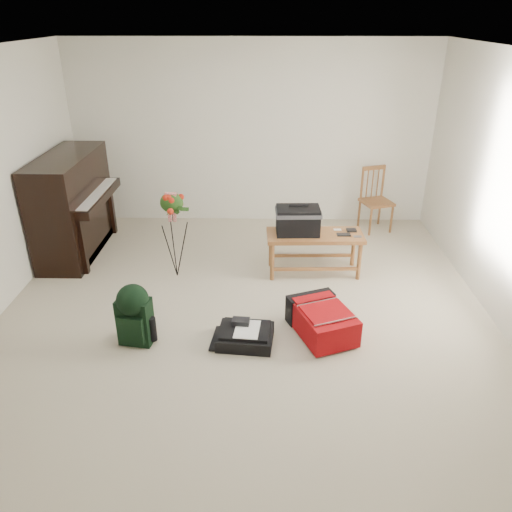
{
  "coord_description": "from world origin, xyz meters",
  "views": [
    {
      "loc": [
        0.21,
        -4.17,
        2.8
      ],
      "look_at": [
        0.11,
        0.35,
        0.56
      ],
      "focal_mm": 35.0,
      "sensor_mm": 36.0,
      "label": 1
    }
  ],
  "objects_px": {
    "piano": "(73,207)",
    "green_backpack": "(134,312)",
    "bench": "(303,225)",
    "red_suitcase": "(322,318)",
    "dining_chair": "(376,200)",
    "flower_stand": "(174,235)",
    "black_duffel": "(245,335)"
  },
  "relations": [
    {
      "from": "piano",
      "to": "green_backpack",
      "type": "bearing_deg",
      "value": -58.47
    },
    {
      "from": "bench",
      "to": "red_suitcase",
      "type": "bearing_deg",
      "value": -86.61
    },
    {
      "from": "dining_chair",
      "to": "flower_stand",
      "type": "height_order",
      "value": "flower_stand"
    },
    {
      "from": "bench",
      "to": "green_backpack",
      "type": "relative_size",
      "value": 1.86
    },
    {
      "from": "bench",
      "to": "dining_chair",
      "type": "distance_m",
      "value": 1.73
    },
    {
      "from": "piano",
      "to": "flower_stand",
      "type": "bearing_deg",
      "value": -25.33
    },
    {
      "from": "piano",
      "to": "red_suitcase",
      "type": "height_order",
      "value": "piano"
    },
    {
      "from": "flower_stand",
      "to": "piano",
      "type": "bearing_deg",
      "value": 162.49
    },
    {
      "from": "piano",
      "to": "green_backpack",
      "type": "xyz_separation_m",
      "value": [
        1.2,
        -1.96,
        -0.27
      ]
    },
    {
      "from": "piano",
      "to": "red_suitcase",
      "type": "relative_size",
      "value": 1.83
    },
    {
      "from": "black_duffel",
      "to": "dining_chair",
      "type": "bearing_deg",
      "value": 63.55
    },
    {
      "from": "black_duffel",
      "to": "flower_stand",
      "type": "xyz_separation_m",
      "value": [
        -0.85,
        1.3,
        0.44
      ]
    },
    {
      "from": "black_duffel",
      "to": "red_suitcase",
      "type": "bearing_deg",
      "value": 20.66
    },
    {
      "from": "bench",
      "to": "black_duffel",
      "type": "height_order",
      "value": "bench"
    },
    {
      "from": "red_suitcase",
      "to": "black_duffel",
      "type": "distance_m",
      "value": 0.76
    },
    {
      "from": "piano",
      "to": "flower_stand",
      "type": "relative_size",
      "value": 1.43
    },
    {
      "from": "piano",
      "to": "bench",
      "type": "xyz_separation_m",
      "value": [
        2.82,
        -0.51,
        0.0
      ]
    },
    {
      "from": "piano",
      "to": "flower_stand",
      "type": "distance_m",
      "value": 1.51
    },
    {
      "from": "bench",
      "to": "green_backpack",
      "type": "distance_m",
      "value": 2.19
    },
    {
      "from": "green_backpack",
      "to": "piano",
      "type": "bearing_deg",
      "value": 131.08
    },
    {
      "from": "green_backpack",
      "to": "flower_stand",
      "type": "height_order",
      "value": "flower_stand"
    },
    {
      "from": "bench",
      "to": "flower_stand",
      "type": "height_order",
      "value": "flower_stand"
    },
    {
      "from": "bench",
      "to": "green_backpack",
      "type": "xyz_separation_m",
      "value": [
        -1.62,
        -1.45,
        -0.27
      ]
    },
    {
      "from": "flower_stand",
      "to": "black_duffel",
      "type": "bearing_deg",
      "value": -48.86
    },
    {
      "from": "piano",
      "to": "bench",
      "type": "distance_m",
      "value": 2.87
    },
    {
      "from": "dining_chair",
      "to": "red_suitcase",
      "type": "xyz_separation_m",
      "value": [
        -0.99,
        -2.55,
        -0.27
      ]
    },
    {
      "from": "piano",
      "to": "bench",
      "type": "relative_size",
      "value": 1.34
    },
    {
      "from": "red_suitcase",
      "to": "green_backpack",
      "type": "xyz_separation_m",
      "value": [
        -1.74,
        -0.21,
        0.18
      ]
    },
    {
      "from": "black_duffel",
      "to": "bench",
      "type": "bearing_deg",
      "value": 72.4
    },
    {
      "from": "black_duffel",
      "to": "flower_stand",
      "type": "bearing_deg",
      "value": 128.83
    },
    {
      "from": "piano",
      "to": "red_suitcase",
      "type": "bearing_deg",
      "value": -30.68
    },
    {
      "from": "piano",
      "to": "green_backpack",
      "type": "relative_size",
      "value": 2.49
    }
  ]
}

